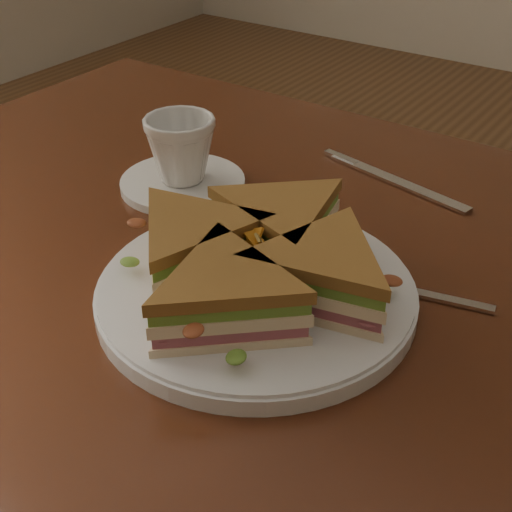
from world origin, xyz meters
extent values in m
cube|color=#35160C|center=(0.00, 0.00, 0.73)|extent=(1.20, 0.80, 0.04)
cylinder|color=black|center=(-0.54, 0.34, 0.35)|extent=(0.06, 0.06, 0.71)
cylinder|color=white|center=(0.00, -0.06, 0.76)|extent=(0.30, 0.30, 0.02)
cube|color=silver|center=(0.13, 0.03, 0.75)|extent=(0.13, 0.04, 0.00)
ellipsoid|color=silver|center=(0.03, 0.01, 0.76)|extent=(0.05, 0.03, 0.01)
cube|color=silver|center=(0.01, 0.23, 0.75)|extent=(0.20, 0.06, 0.00)
cube|color=silver|center=(-0.08, 0.25, 0.75)|extent=(0.05, 0.02, 0.00)
cylinder|color=white|center=(-0.20, 0.08, 0.76)|extent=(0.15, 0.15, 0.01)
imported|color=white|center=(-0.20, 0.08, 0.80)|extent=(0.09, 0.09, 0.08)
camera|label=1|loc=(0.30, -0.50, 1.15)|focal=50.00mm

